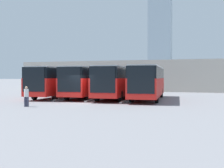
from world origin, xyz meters
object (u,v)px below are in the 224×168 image
(bus_0, at_px, (148,81))
(bus_1, at_px, (117,81))
(pedestrian, at_px, (26,96))
(bus_3, at_px, (59,81))
(bus_2, at_px, (89,81))

(bus_0, bearing_deg, bus_1, -9.28)
(pedestrian, bearing_deg, bus_3, -88.46)
(bus_1, bearing_deg, bus_3, -3.74)
(bus_0, distance_m, bus_1, 3.46)
(bus_3, xyz_separation_m, pedestrian, (-2.41, 9.96, -1.03))
(bus_0, xyz_separation_m, pedestrian, (7.94, 9.67, -1.03))
(bus_1, height_order, pedestrian, bus_1)
(bus_1, bearing_deg, pedestrian, 61.82)
(bus_3, bearing_deg, bus_1, 176.26)
(bus_1, distance_m, bus_3, 6.90)
(bus_1, bearing_deg, bus_0, 170.72)
(bus_3, relative_size, pedestrian, 7.47)
(bus_1, height_order, bus_2, same)
(pedestrian, bearing_deg, bus_0, -141.44)
(bus_0, bearing_deg, pedestrian, 46.63)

